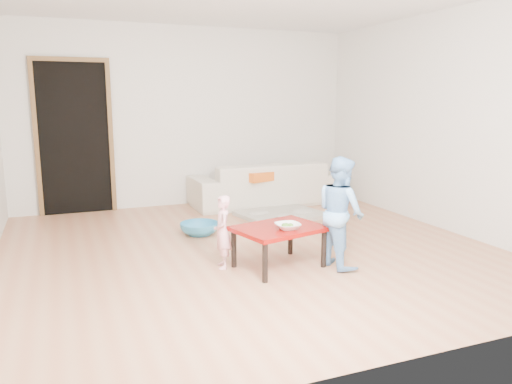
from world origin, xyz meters
TOP-DOWN VIEW (x-y plane):
  - floor at (0.00, 0.00)m, footprint 5.00×5.00m
  - back_wall at (0.00, 2.50)m, footprint 5.00×0.02m
  - right_wall at (2.50, 0.00)m, footprint 0.02×5.00m
  - doorway at (-1.60, 2.48)m, footprint 1.02×0.08m
  - sofa at (1.04, 2.05)m, footprint 2.20×0.88m
  - cushion at (0.82, 1.79)m, footprint 0.59×0.56m
  - red_table at (0.05, -0.64)m, footprint 0.91×0.77m
  - bowl at (0.09, -0.76)m, footprint 0.23×0.23m
  - broccoli at (0.09, -0.76)m, footprint 0.12×0.12m
  - child_pink at (-0.44, -0.46)m, footprint 0.20×0.28m
  - child_blue at (0.61, -0.82)m, footprint 0.42×0.52m
  - basin at (-0.34, 0.74)m, footprint 0.45×0.45m
  - blanket at (0.93, 1.21)m, footprint 1.20×1.06m

SIDE VIEW (x-z plane):
  - floor at x=0.00m, z-range -0.01..0.01m
  - blanket at x=0.93m, z-range 0.00..0.05m
  - basin at x=-0.34m, z-range 0.00..0.14m
  - red_table at x=0.05m, z-range 0.00..0.40m
  - sofa at x=1.04m, z-range 0.00..0.64m
  - child_pink at x=-0.44m, z-range 0.00..0.69m
  - bowl at x=0.09m, z-range 0.40..0.45m
  - broccoli at x=0.09m, z-range 0.40..0.45m
  - cushion at x=0.82m, z-range 0.42..0.55m
  - child_blue at x=0.61m, z-range 0.00..1.05m
  - doorway at x=-1.60m, z-range -0.03..2.08m
  - back_wall at x=0.00m, z-range 0.00..2.60m
  - right_wall at x=2.50m, z-range 0.00..2.60m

